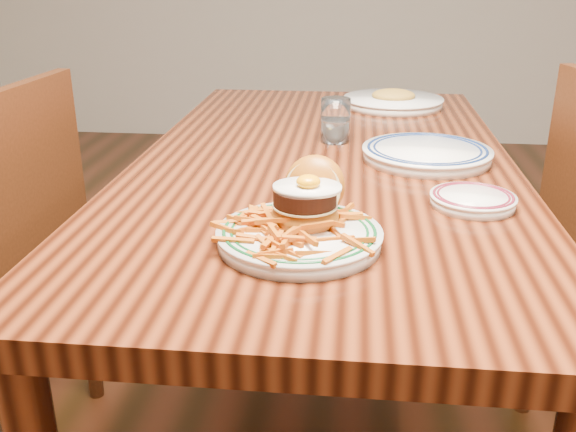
# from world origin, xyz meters

# --- Properties ---
(floor) EXTENTS (6.00, 6.00, 0.00)m
(floor) POSITION_xyz_m (0.00, 0.00, 0.00)
(floor) COLOR black
(floor) RESTS_ON ground
(table) EXTENTS (0.85, 1.60, 0.75)m
(table) POSITION_xyz_m (0.00, 0.00, 0.66)
(table) COLOR black
(table) RESTS_ON floor
(main_plate) EXTENTS (0.26, 0.28, 0.13)m
(main_plate) POSITION_xyz_m (-0.01, -0.47, 0.78)
(main_plate) COLOR white
(main_plate) RESTS_ON table
(side_plate) EXTENTS (0.16, 0.16, 0.02)m
(side_plate) POSITION_xyz_m (0.29, -0.28, 0.76)
(side_plate) COLOR white
(side_plate) RESTS_ON table
(rear_plate) EXTENTS (0.29, 0.29, 0.03)m
(rear_plate) POSITION_xyz_m (0.23, 0.00, 0.77)
(rear_plate) COLOR white
(rear_plate) RESTS_ON table
(water_glass) EXTENTS (0.07, 0.07, 0.11)m
(water_glass) POSITION_xyz_m (0.02, 0.14, 0.80)
(water_glass) COLOR white
(water_glass) RESTS_ON table
(far_plate) EXTENTS (0.30, 0.30, 0.05)m
(far_plate) POSITION_xyz_m (0.18, 0.57, 0.77)
(far_plate) COLOR white
(far_plate) RESTS_ON table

